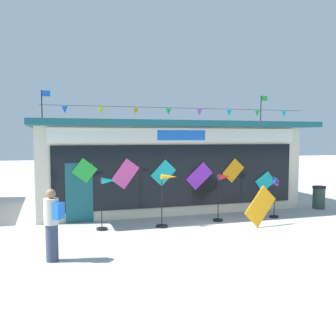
# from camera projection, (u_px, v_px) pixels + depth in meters

# --- Properties ---
(ground_plane) EXTENTS (80.00, 80.00, 0.00)m
(ground_plane) POSITION_uv_depth(u_px,v_px,m) (240.00, 238.00, 10.80)
(ground_plane) COLOR #ADAAA5
(kite_shop_building) EXTENTS (10.38, 6.15, 4.73)m
(kite_shop_building) POSITION_uv_depth(u_px,v_px,m) (161.00, 164.00, 16.13)
(kite_shop_building) COLOR beige
(kite_shop_building) RESTS_ON ground_plane
(wind_spinner_far_left) EXTENTS (0.61, 0.34, 1.63)m
(wind_spinner_far_left) POSITION_uv_depth(u_px,v_px,m) (106.00, 193.00, 11.75)
(wind_spinner_far_left) COLOR black
(wind_spinner_far_left) RESTS_ON ground_plane
(wind_spinner_left) EXTENTS (0.69, 0.38, 1.68)m
(wind_spinner_left) POSITION_uv_depth(u_px,v_px,m) (166.00, 196.00, 12.10)
(wind_spinner_left) COLOR black
(wind_spinner_left) RESTS_ON ground_plane
(wind_spinner_center_left) EXTENTS (0.62, 0.34, 1.62)m
(wind_spinner_center_left) POSITION_uv_depth(u_px,v_px,m) (222.00, 188.00, 12.98)
(wind_spinner_center_left) COLOR black
(wind_spinner_center_left) RESTS_ON ground_plane
(wind_spinner_center_right) EXTENTS (0.35, 0.32, 1.48)m
(wind_spinner_center_right) POSITION_uv_depth(u_px,v_px,m) (275.00, 192.00, 13.50)
(wind_spinner_center_right) COLOR black
(wind_spinner_center_right) RESTS_ON ground_plane
(person_near_camera) EXTENTS (0.47, 0.44, 1.68)m
(person_near_camera) POSITION_uv_depth(u_px,v_px,m) (52.00, 223.00, 8.74)
(person_near_camera) COLOR #333D56
(person_near_camera) RESTS_ON ground_plane
(trash_bin) EXTENTS (0.52, 0.52, 0.90)m
(trash_bin) POSITION_uv_depth(u_px,v_px,m) (319.00, 197.00, 15.25)
(trash_bin) COLOR #2D4238
(trash_bin) RESTS_ON ground_plane
(display_kite_on_ground) EXTENTS (1.30, 0.33, 1.30)m
(display_kite_on_ground) POSITION_uv_depth(u_px,v_px,m) (260.00, 206.00, 12.22)
(display_kite_on_ground) COLOR orange
(display_kite_on_ground) RESTS_ON ground_plane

